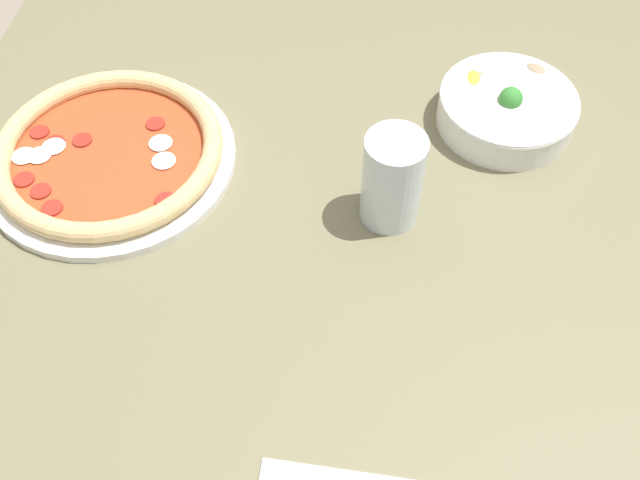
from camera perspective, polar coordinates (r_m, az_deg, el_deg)
name	(u,v)px	position (r m, az deg, el deg)	size (l,w,h in m)	color
ground_plane	(319,400)	(1.58, -0.04, -12.64)	(8.00, 8.00, 0.00)	gray
dining_table	(319,211)	(1.02, -0.06, 2.36)	(1.26, 1.05, 0.74)	#706B4C
pizza	(109,153)	(0.98, -16.53, 6.68)	(0.33, 0.33, 0.04)	white
bowl	(506,107)	(1.02, 14.68, 10.28)	(0.19, 0.19, 0.07)	white
glass	(392,179)	(0.86, 5.81, 4.84)	(0.07, 0.07, 0.13)	silver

